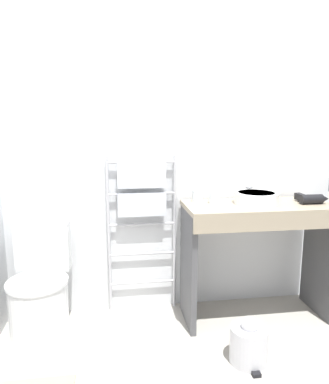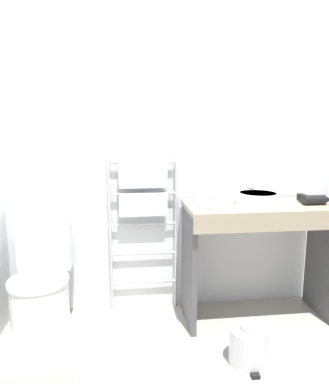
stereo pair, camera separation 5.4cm
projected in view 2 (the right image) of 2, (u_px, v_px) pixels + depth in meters
name	position (u px, v px, depth m)	size (l,w,h in m)	color
wall_back	(169.00, 145.00, 2.68)	(2.73, 0.12, 2.64)	silver
toilet	(41.00, 293.00, 2.38)	(0.40, 0.53, 0.78)	white
towel_radiator	(143.00, 203.00, 2.62)	(0.54, 0.06, 1.24)	silver
vanity_counter	(259.00, 241.00, 2.54)	(1.09, 0.49, 0.89)	gray
sink_basin	(258.00, 198.00, 2.52)	(0.33, 0.33, 0.08)	white
faucet	(250.00, 190.00, 2.69)	(0.02, 0.10, 0.11)	silver
cup_near_wall	(198.00, 196.00, 2.59)	(0.08, 0.08, 0.09)	silver
cup_near_edge	(216.00, 198.00, 2.53)	(0.08, 0.08, 0.09)	silver
hair_dryer	(314.00, 199.00, 2.51)	(0.22, 0.18, 0.07)	black
trash_bin	(248.00, 345.00, 2.11)	(0.23, 0.27, 0.30)	silver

